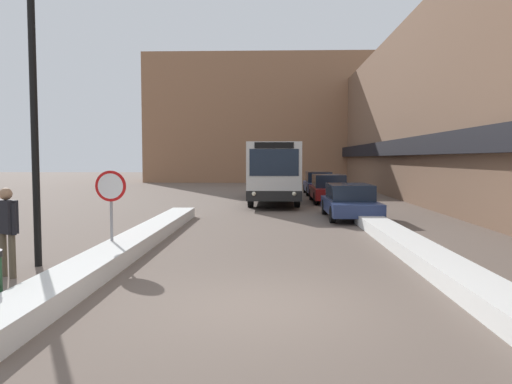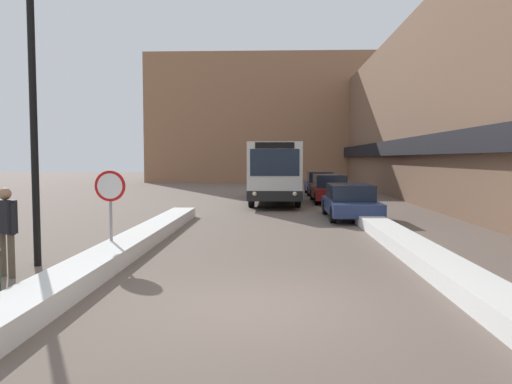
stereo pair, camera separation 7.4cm
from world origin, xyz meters
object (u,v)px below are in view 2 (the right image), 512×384
at_px(parked_car_front, 350,201).
at_px(stop_sign, 110,195).
at_px(pedestrian, 6,224).
at_px(city_bus, 275,171).
at_px(parked_car_middle, 329,188).
at_px(street_lamp, 45,85).
at_px(parked_car_back, 320,183).

xyz_separation_m(parked_car_front, stop_sign, (-7.09, -8.09, 0.83)).
relative_size(stop_sign, pedestrian, 1.16).
height_order(city_bus, parked_car_front, city_bus).
bearing_deg(parked_car_front, parked_car_middle, 90.00).
bearing_deg(stop_sign, street_lamp, -131.33).
bearing_deg(street_lamp, stop_sign, 48.67).
xyz_separation_m(parked_car_middle, parked_car_back, (0.00, 6.03, -0.01)).
bearing_deg(parked_car_back, street_lamp, -109.52).
relative_size(parked_car_back, stop_sign, 2.18).
distance_m(stop_sign, pedestrian, 2.67).
bearing_deg(street_lamp, parked_car_front, 48.75).
distance_m(parked_car_front, parked_car_back, 13.63).
relative_size(parked_car_front, stop_sign, 2.20).
xyz_separation_m(stop_sign, street_lamp, (-1.02, -1.16, 2.51)).
bearing_deg(street_lamp, parked_car_back, 70.48).
distance_m(parked_car_back, stop_sign, 22.87).
distance_m(parked_car_front, street_lamp, 12.75).
height_order(parked_car_front, street_lamp, street_lamp).
bearing_deg(parked_car_front, pedestrian, -129.51).
height_order(parked_car_middle, parked_car_back, parked_car_middle).
bearing_deg(street_lamp, parked_car_middle, 64.30).
bearing_deg(street_lamp, city_bus, 73.50).
bearing_deg(city_bus, pedestrian, -106.73).
xyz_separation_m(city_bus, stop_sign, (-4.04, -15.92, -0.22)).
bearing_deg(parked_car_middle, pedestrian, -115.39).
bearing_deg(city_bus, parked_car_back, 62.27).
bearing_deg(pedestrian, parked_car_middle, 96.12).
height_order(parked_car_middle, pedestrian, pedestrian).
xyz_separation_m(city_bus, parked_car_front, (3.05, -7.83, -1.05)).
bearing_deg(parked_car_middle, parked_car_back, 90.00).
bearing_deg(pedestrian, parked_car_back, 101.96).
relative_size(parked_car_back, pedestrian, 2.53).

